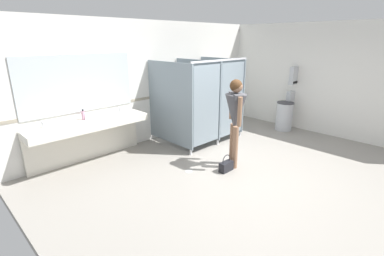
# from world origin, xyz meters

# --- Properties ---
(ground_plane) EXTENTS (7.10, 6.02, 0.10)m
(ground_plane) POSITION_xyz_m (0.00, 0.00, -0.05)
(ground_plane) COLOR gray
(wall_back) EXTENTS (7.10, 0.12, 2.80)m
(wall_back) POSITION_xyz_m (0.00, 2.77, 1.40)
(wall_back) COLOR silver
(wall_back) RESTS_ON ground_plane
(wall_side_right) EXTENTS (0.12, 6.02, 2.80)m
(wall_side_right) POSITION_xyz_m (3.31, 0.00, 1.40)
(wall_side_right) COLOR silver
(wall_side_right) RESTS_ON ground_plane
(wall_back_tile_band) EXTENTS (7.10, 0.01, 0.06)m
(wall_back_tile_band) POSITION_xyz_m (0.00, 2.71, 1.05)
(wall_back_tile_band) COLOR #9E937F
(wall_back_tile_band) RESTS_ON wall_back
(vanity_counter) EXTENTS (2.35, 0.57, 0.98)m
(vanity_counter) POSITION_xyz_m (-1.89, 2.50, 0.64)
(vanity_counter) COLOR silver
(vanity_counter) RESTS_ON ground_plane
(mirror_panel) EXTENTS (2.25, 0.02, 1.10)m
(mirror_panel) POSITION_xyz_m (-1.89, 2.70, 1.57)
(mirror_panel) COLOR silver
(mirror_panel) RESTS_ON wall_back
(bathroom_stalls) EXTENTS (1.83, 1.46, 1.97)m
(bathroom_stalls) POSITION_xyz_m (0.66, 1.78, 1.03)
(bathroom_stalls) COLOR gray
(bathroom_stalls) RESTS_ON ground_plane
(paper_towel_dispenser_upper) EXTENTS (0.40, 0.13, 0.47)m
(paper_towel_dispenser_upper) POSITION_xyz_m (3.18, 0.78, 1.45)
(paper_towel_dispenser_upper) COLOR #B7BABF
(paper_towel_dispenser_upper) RESTS_ON wall_side_right
(paper_towel_dispenser_lower) EXTENTS (0.40, 0.13, 0.42)m
(paper_towel_dispenser_lower) POSITION_xyz_m (3.18, 0.79, 0.82)
(paper_towel_dispenser_lower) COLOR #B7BABF
(paper_towel_dispenser_lower) RESTS_ON wall_side_right
(trash_bin) EXTENTS (0.44, 0.44, 0.77)m
(trash_bin) POSITION_xyz_m (2.82, 0.78, 0.39)
(trash_bin) COLOR #B7BABF
(trash_bin) RESTS_ON ground_plane
(person_standing) EXTENTS (0.56, 0.56, 1.70)m
(person_standing) POSITION_xyz_m (-0.01, 0.33, 1.08)
(person_standing) COLOR #8C664C
(person_standing) RESTS_ON ground_plane
(handbag) EXTENTS (0.29, 0.13, 0.33)m
(handbag) POSITION_xyz_m (-0.29, 0.27, 0.10)
(handbag) COLOR black
(handbag) RESTS_ON ground_plane
(soap_dispenser) EXTENTS (0.07, 0.07, 0.21)m
(soap_dispenser) POSITION_xyz_m (-1.92, 2.58, 0.96)
(soap_dispenser) COLOR #D899B2
(soap_dispenser) RESTS_ON vanity_counter
(floor_drain_cover) EXTENTS (0.14, 0.14, 0.01)m
(floor_drain_cover) POSITION_xyz_m (-0.81, 0.74, 0.00)
(floor_drain_cover) COLOR #B7BABF
(floor_drain_cover) RESTS_ON ground_plane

